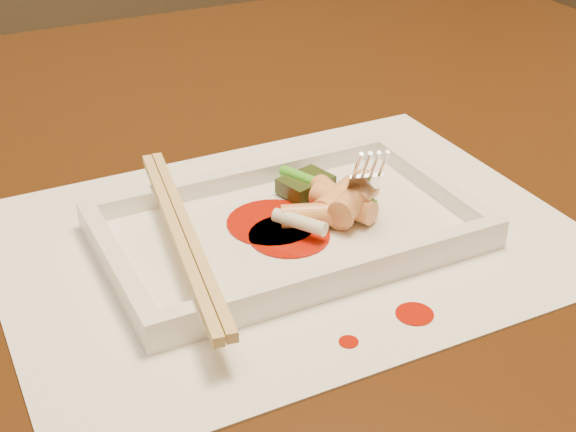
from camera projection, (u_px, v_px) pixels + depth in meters
name	position (u px, v px, depth m)	size (l,w,h in m)	color
table	(124.00, 295.00, 0.68)	(1.40, 0.90, 0.75)	black
placemat	(288.00, 239.00, 0.57)	(0.40, 0.30, 0.00)	white
sauce_splatter_a	(415.00, 314.00, 0.49)	(0.02, 0.02, 0.00)	#A21304
sauce_splatter_b	(349.00, 342.00, 0.47)	(0.01, 0.01, 0.00)	#A21304
plate_base	(288.00, 233.00, 0.57)	(0.26, 0.16, 0.01)	white
plate_rim_far	(245.00, 176.00, 0.62)	(0.26, 0.01, 0.01)	white
plate_rim_near	(340.00, 273.00, 0.51)	(0.26, 0.01, 0.01)	white
plate_rim_left	(116.00, 263.00, 0.52)	(0.01, 0.14, 0.01)	white
plate_rim_right	(433.00, 183.00, 0.61)	(0.01, 0.14, 0.01)	white
veg_piece	(306.00, 185.00, 0.61)	(0.04, 0.03, 0.01)	black
scallion_white	(300.00, 222.00, 0.55)	(0.01, 0.01, 0.04)	#EAEACC
scallion_green	(327.00, 187.00, 0.59)	(0.01, 0.01, 0.09)	#369E19
chopstick_a	(177.00, 234.00, 0.53)	(0.01, 0.23, 0.01)	tan
chopstick_b	(188.00, 231.00, 0.53)	(0.01, 0.23, 0.01)	tan
fork	(364.00, 105.00, 0.57)	(0.09, 0.10, 0.14)	silver
sauce_blob_0	(289.00, 236.00, 0.56)	(0.06, 0.06, 0.00)	#A21304
sauce_blob_1	(272.00, 222.00, 0.57)	(0.07, 0.07, 0.00)	#A21304
rice_cake_0	(343.00, 203.00, 0.58)	(0.02, 0.02, 0.05)	#F5BB72
rice_cake_1	(345.00, 205.00, 0.57)	(0.02, 0.02, 0.04)	#F5BB72
rice_cake_2	(362.00, 191.00, 0.58)	(0.02, 0.02, 0.04)	#F5BB72
rice_cake_3	(332.00, 197.00, 0.59)	(0.02, 0.02, 0.04)	#F5BB72
rice_cake_4	(311.00, 215.00, 0.56)	(0.02, 0.02, 0.04)	#F5BB72
rice_cake_5	(354.00, 200.00, 0.57)	(0.02, 0.02, 0.05)	#F5BB72
rice_cake_6	(339.00, 199.00, 0.58)	(0.02, 0.02, 0.05)	#F5BB72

